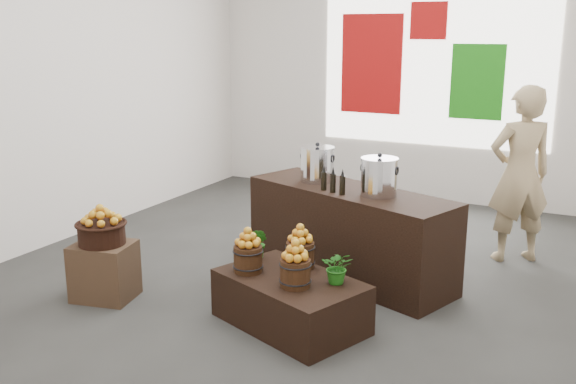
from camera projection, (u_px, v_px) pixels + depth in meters
The scene contains 23 objects.
ground at pixel (304, 275), 6.40m from camera, with size 7.00×7.00×0.00m, color #333431.
back_wall at pixel (413, 58), 8.94m from camera, with size 6.00×0.04×4.00m, color silver.
back_opening at pixel (434, 58), 8.79m from camera, with size 3.20×0.02×2.40m, color white.
deco_red_left at pixel (371, 64), 9.20m from camera, with size 0.90×0.04×1.40m, color #A30C0C.
deco_green_right at pixel (477, 82), 8.59m from camera, with size 0.70×0.04×1.00m, color #1B7D13.
deco_red_upper at pixel (429, 21), 8.70m from camera, with size 0.50×0.04×0.50m, color #A30C0C.
crate at pixel (104, 271), 5.80m from camera, with size 0.52×0.42×0.52m, color #4F3725.
wicker_basket at pixel (102, 234), 5.71m from camera, with size 0.41×0.41×0.19m, color black.
apples_in_basket at pixel (100, 214), 5.67m from camera, with size 0.32×0.32×0.17m, color maroon, non-canonical shape.
display_table at pixel (290, 301), 5.28m from camera, with size 1.20×0.74×0.42m, color black.
apple_bucket_front_left at pixel (248, 259), 5.34m from camera, with size 0.24×0.24×0.22m, color #381C0F.
apples_in_bucket_front_left at pixel (248, 237), 5.29m from camera, with size 0.18×0.18×0.16m, color maroon, non-canonical shape.
apple_bucket_front_right at pixel (295, 273), 5.03m from camera, with size 0.24×0.24×0.22m, color #381C0F.
apples_in_bucket_front_right at pixel (295, 250), 4.98m from camera, with size 0.18×0.18×0.16m, color maroon, non-canonical shape.
apple_bucket_rear at pixel (300, 255), 5.43m from camera, with size 0.24×0.24×0.22m, color #381C0F.
apples_in_bucket_rear at pixel (300, 233), 5.38m from camera, with size 0.18×0.18×0.16m, color maroon, non-canonical shape.
herb_garnish_right at pixel (338, 267), 5.08m from camera, with size 0.25×0.21×0.28m, color #1A5E13.
herb_garnish_left at pixel (259, 243), 5.64m from camera, with size 0.15×0.12×0.27m, color #1A5E13.
counter at pixel (349, 233), 6.29m from camera, with size 2.17×0.69×0.89m, color black.
stock_pot_left at pixel (317, 165), 6.45m from camera, with size 0.34×0.34×0.34m, color silver.
stock_pot_center at pixel (379, 178), 5.90m from camera, with size 0.34×0.34×0.34m, color silver.
oil_cruets at pixel (335, 180), 6.01m from camera, with size 0.24×0.06×0.25m, color black, non-canonical shape.
shopper at pixel (520, 175), 6.62m from camera, with size 0.67×0.44×1.85m, color tan.
Camera 1 is at (2.57, -5.43, 2.38)m, focal length 40.00 mm.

